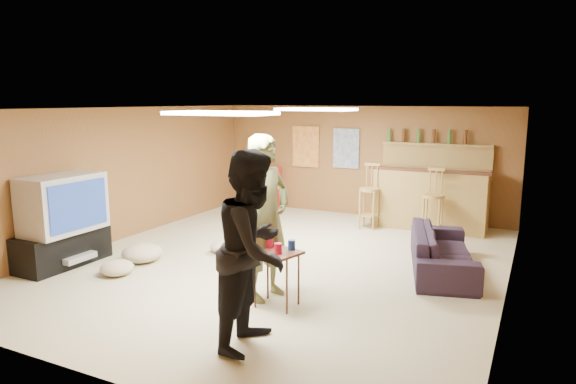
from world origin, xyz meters
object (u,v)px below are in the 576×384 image
at_px(bar_counter, 429,199).
at_px(tray_table, 277,279).
at_px(person_black, 254,249).
at_px(sofa, 442,251).
at_px(person_olive, 267,218).
at_px(tv_body, 63,203).

xyz_separation_m(bar_counter, tray_table, (-0.82, -4.41, -0.22)).
height_order(person_black, tray_table, person_black).
relative_size(person_black, sofa, 0.95).
distance_m(person_black, tray_table, 1.11).
bearing_deg(person_olive, tray_table, -119.21).
bearing_deg(tray_table, tv_body, -179.31).
bearing_deg(person_olive, sofa, -31.41).
relative_size(person_olive, sofa, 0.98).
relative_size(bar_counter, person_olive, 1.03).
height_order(tv_body, sofa, tv_body).
bearing_deg(tray_table, sofa, 54.87).
bearing_deg(tv_body, tray_table, 0.69).
bearing_deg(sofa, tv_body, 99.11).
height_order(tv_body, tray_table, tv_body).
xyz_separation_m(bar_counter, sofa, (0.65, -2.33, -0.26)).
bearing_deg(tray_table, bar_counter, 79.50).
relative_size(bar_counter, tray_table, 3.07).
xyz_separation_m(tv_body, tray_table, (3.33, 0.04, -0.57)).
height_order(tv_body, person_olive, person_olive).
height_order(person_olive, sofa, person_olive).
distance_m(bar_counter, person_black, 5.36).
height_order(bar_counter, person_olive, person_olive).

